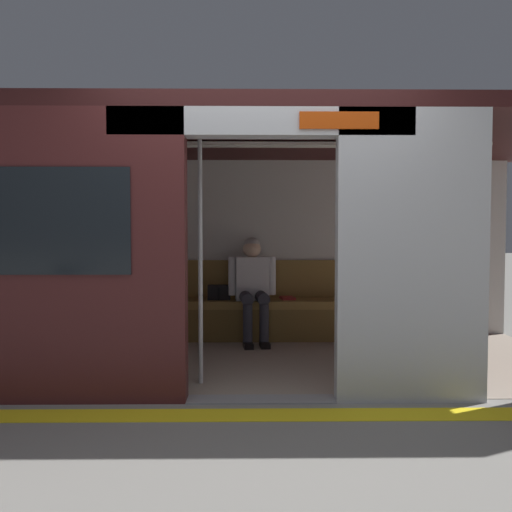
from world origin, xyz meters
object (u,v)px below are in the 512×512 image
bench_seat (257,309)px  grab_pole_door (200,256)px  train_car (250,208)px  person_seated (253,282)px  handbag (219,292)px  book (287,298)px

bench_seat → grab_pole_door: (0.49, 1.68, 0.70)m
grab_pole_door → train_car: bearing=-118.6°
person_seated → handbag: size_ratio=4.59×
handbag → grab_pole_door: 1.79m
book → handbag: bearing=-7.6°
person_seated → book: 0.47m
train_car → bench_seat: (-0.08, -0.94, -1.13)m
bench_seat → person_seated: person_seated is taller
bench_seat → grab_pole_door: bearing=73.9°
handbag → book: handbag is taller
handbag → person_seated: bearing=167.5°
train_car → bench_seat: 1.47m
bench_seat → book: 0.38m
train_car → book: (-0.44, -1.01, -1.00)m
bench_seat → book: book is taller
train_car → bench_seat: bearing=-95.0°
person_seated → grab_pole_door: bearing=75.1°
person_seated → book: person_seated is taller
train_car → book: size_ratio=29.09×
bench_seat → person_seated: size_ratio=2.35×
handbag → book: 0.81m
handbag → grab_pole_door: (0.04, 1.72, 0.50)m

